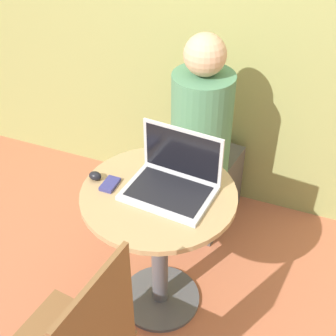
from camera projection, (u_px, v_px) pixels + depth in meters
The scene contains 6 objects.
ground_plane at pixel (160, 299), 2.41m from camera, with size 12.00×12.00×0.00m, color #B26042.
round_table at pixel (159, 228), 2.10m from camera, with size 0.67×0.67×0.72m.
laptop at pixel (173, 180), 1.95m from camera, with size 0.38×0.30×0.26m.
cell_phone at pixel (110, 184), 2.00m from camera, with size 0.06×0.10×0.02m.
computer_mouse at pixel (95, 176), 2.02m from camera, with size 0.06×0.04×0.04m.
person_seated at pixel (203, 153), 2.55m from camera, with size 0.35×0.50×1.21m.
Camera 1 is at (0.59, -1.37, 2.01)m, focal length 50.00 mm.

